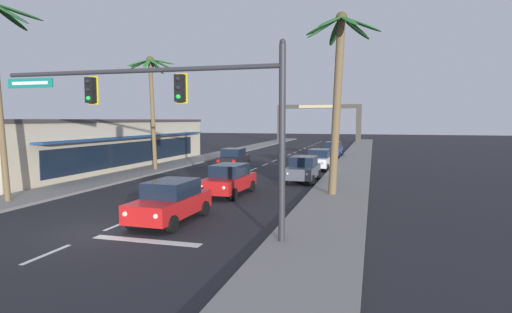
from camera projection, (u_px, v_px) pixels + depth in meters
name	position (u px, v px, depth m)	size (l,w,h in m)	color
ground_plane	(102.00, 232.00, 15.40)	(220.00, 220.00, 0.00)	#232328
sidewalk_right	(349.00, 172.00, 32.46)	(3.20, 110.00, 0.14)	gray
sidewalk_left	(168.00, 166.00, 36.68)	(3.20, 110.00, 0.14)	gray
lane_markings	(255.00, 171.00, 33.81)	(4.28, 86.18, 0.01)	silver
traffic_signal_mast	(182.00, 102.00, 14.31)	(11.01, 0.41, 6.68)	#2D2D33
sedan_lead_at_stop_bar	(171.00, 201.00, 16.83)	(2.03, 4.48, 1.68)	red
sedan_third_in_queue	(229.00, 179.00, 22.93)	(2.11, 4.51, 1.68)	red
sedan_oncoming_far	(234.00, 158.00, 35.83)	(2.02, 4.48, 1.68)	black
sedan_parked_nearest_kerb	(319.00, 159.00, 34.72)	(2.04, 4.49, 1.68)	silver
sedan_parked_mid_kerb	(333.00, 149.00, 46.41)	(2.04, 4.49, 1.68)	navy
sedan_parked_far_kerb	(303.00, 169.00, 27.95)	(1.99, 4.47, 1.68)	#4C515B
palm_left_second	(151.00, 86.00, 33.31)	(3.99, 3.75, 9.17)	brown
palm_right_second	(338.00, 77.00, 21.86)	(4.14, 3.81, 9.69)	brown
storefront_strip_left	(104.00, 144.00, 35.74)	(7.33, 26.77, 4.16)	beige
town_gateway_arch	(318.00, 118.00, 74.55)	(14.91, 0.90, 6.85)	#423D38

